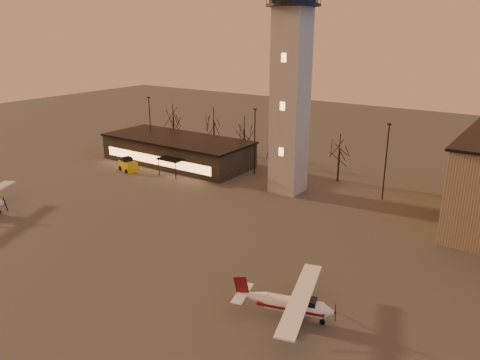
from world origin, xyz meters
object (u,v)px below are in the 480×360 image
object	(u,v)px
control_tower	(291,70)
service_cart	(128,166)
cessna_front	(295,308)
terminal	(177,150)

from	to	relation	value
control_tower	service_cart	distance (m)	30.39
control_tower	service_cart	size ratio (longest dim) A/B	9.04
service_cart	cessna_front	bearing A→B (deg)	-10.59
terminal	service_cart	size ratio (longest dim) A/B	7.05
control_tower	terminal	distance (m)	26.24
control_tower	terminal	bearing A→B (deg)	174.85
cessna_front	service_cart	size ratio (longest dim) A/B	2.96
control_tower	terminal	world-z (taller)	control_tower
control_tower	cessna_front	bearing A→B (deg)	-59.79
cessna_front	service_cart	xyz separation A→B (m)	(-40.67, 20.31, -0.23)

